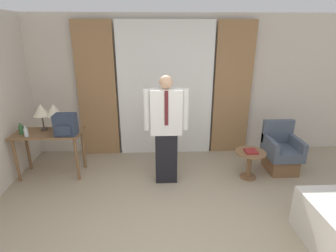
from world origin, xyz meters
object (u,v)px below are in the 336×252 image
(table_lamp_left, at_px, (41,111))
(armchair, at_px, (281,153))
(bottle_near_edge, at_px, (21,130))
(person, at_px, (166,127))
(table_lamp_right, at_px, (54,111))
(desk, at_px, (49,140))
(bottle_by_lamp, at_px, (26,132))
(side_table, at_px, (250,160))
(backpack, at_px, (66,125))
(book, at_px, (251,151))

(table_lamp_left, height_order, armchair, table_lamp_left)
(bottle_near_edge, xyz_separation_m, person, (2.36, -0.24, 0.09))
(table_lamp_right, bearing_deg, bottle_near_edge, -160.26)
(desk, xyz_separation_m, armchair, (4.02, -0.02, -0.32))
(bottle_by_lamp, height_order, side_table, bottle_by_lamp)
(desk, bearing_deg, bottle_near_edge, -171.47)
(table_lamp_left, relative_size, armchair, 0.52)
(backpack, relative_size, side_table, 0.69)
(table_lamp_right, height_order, side_table, table_lamp_right)
(bottle_by_lamp, height_order, person, person)
(desk, relative_size, table_lamp_right, 2.42)
(bottle_by_lamp, bearing_deg, armchair, 2.08)
(desk, relative_size, bottle_near_edge, 5.90)
(backpack, bearing_deg, bottle_by_lamp, -175.33)
(bottle_near_edge, height_order, armchair, bottle_near_edge)
(bottle_by_lamp, height_order, book, bottle_by_lamp)
(book, bearing_deg, person, -179.38)
(table_lamp_left, xyz_separation_m, bottle_near_edge, (-0.29, -0.18, -0.26))
(table_lamp_right, distance_m, person, 1.92)
(person, bearing_deg, bottle_by_lamp, 176.76)
(desk, bearing_deg, bottle_by_lamp, -146.35)
(table_lamp_right, relative_size, bottle_by_lamp, 2.59)
(backpack, height_order, book, backpack)
(table_lamp_left, xyz_separation_m, book, (3.48, -0.40, -0.63))
(armchair, bearing_deg, bottle_near_edge, -179.49)
(desk, distance_m, bottle_near_edge, 0.45)
(bottle_by_lamp, xyz_separation_m, book, (3.64, -0.11, -0.36))
(bottle_by_lamp, distance_m, armchair, 4.32)
(bottle_by_lamp, distance_m, backpack, 0.63)
(person, height_order, side_table, person)
(desk, xyz_separation_m, table_lamp_left, (-0.10, 0.12, 0.47))
(table_lamp_left, distance_m, table_lamp_right, 0.21)
(desk, height_order, bottle_by_lamp, bottle_by_lamp)
(table_lamp_left, distance_m, bottle_by_lamp, 0.43)
(desk, bearing_deg, person, -8.71)
(backpack, xyz_separation_m, side_table, (3.02, -0.14, -0.63))
(table_lamp_left, distance_m, bottle_near_edge, 0.43)
(desk, bearing_deg, table_lamp_left, 130.97)
(bottle_near_edge, bearing_deg, desk, 8.53)
(bottle_near_edge, relative_size, bottle_by_lamp, 1.06)
(bottle_near_edge, distance_m, backpack, 0.75)
(bottle_near_edge, height_order, side_table, bottle_near_edge)
(table_lamp_left, height_order, table_lamp_right, same)
(table_lamp_right, height_order, backpack, table_lamp_right)
(table_lamp_right, relative_size, backpack, 1.31)
(desk, relative_size, bottle_by_lamp, 6.27)
(bottle_by_lamp, xyz_separation_m, backpack, (0.62, 0.05, 0.10))
(bottle_by_lamp, distance_m, book, 3.66)
(table_lamp_left, height_order, book, table_lamp_left)
(side_table, xyz_separation_m, book, (-0.00, -0.02, 0.17))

